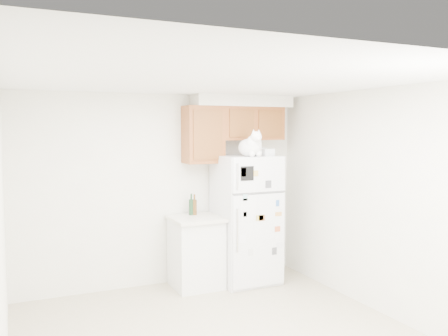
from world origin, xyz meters
TOP-DOWN VIEW (x-y plane):
  - room_shell at (0.12, 0.24)m, footprint 3.84×4.04m
  - refrigerator at (1.03, 1.61)m, footprint 0.76×0.78m
  - base_counter at (0.34, 1.68)m, footprint 0.64×0.64m
  - cat at (0.98, 1.38)m, footprint 0.34×0.50m
  - storage_box_back at (1.25, 1.67)m, footprint 0.21×0.17m
  - storage_box_front at (1.27, 1.46)m, footprint 0.16×0.12m
  - bottle_green at (0.33, 1.83)m, footprint 0.07×0.07m
  - bottle_amber at (0.37, 1.82)m, footprint 0.06×0.06m

SIDE VIEW (x-z plane):
  - base_counter at x=0.34m, z-range 0.00..0.92m
  - refrigerator at x=1.03m, z-range 0.00..1.70m
  - bottle_amber at x=0.37m, z-range 0.92..1.19m
  - bottle_green at x=0.33m, z-range 0.92..1.20m
  - room_shell at x=0.12m, z-range 0.41..2.93m
  - storage_box_front at x=1.27m, z-range 1.70..1.79m
  - storage_box_back at x=1.25m, z-range 1.70..1.80m
  - cat at x=0.98m, z-range 1.66..2.01m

